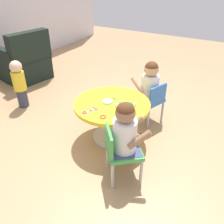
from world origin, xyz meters
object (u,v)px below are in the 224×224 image
at_px(rolling_pin, 126,104).
at_px(armchair_dark, 25,62).
at_px(seated_child_left, 125,129).
at_px(toddler_standing, 19,83).
at_px(craft_scissors, 93,110).
at_px(child_chair_right, 151,100).
at_px(seated_child_right, 150,82).
at_px(child_chair_left, 120,151).
at_px(craft_table, 112,112).

bearing_deg(rolling_pin, armchair_dark, 72.87).
relative_size(seated_child_left, toddler_standing, 0.76).
relative_size(rolling_pin, craft_scissors, 1.44).
xyz_separation_m(seated_child_left, rolling_pin, (0.45, 0.23, -0.04)).
height_order(seated_child_left, rolling_pin, seated_child_left).
distance_m(child_chair_right, seated_child_right, 0.23).
xyz_separation_m(child_chair_left, seated_child_right, (1.03, 0.16, 0.23)).
bearing_deg(seated_child_left, craft_scissors, 65.74).
bearing_deg(child_chair_right, child_chair_left, -173.12).
relative_size(seated_child_left, armchair_dark, 0.60).
bearing_deg(rolling_pin, craft_table, 92.32).
distance_m(child_chair_right, rolling_pin, 0.57).
height_order(child_chair_right, seated_child_right, seated_child_right).
xyz_separation_m(toddler_standing, rolling_pin, (0.00, -1.62, 0.13)).
xyz_separation_m(child_chair_right, craft_scissors, (-0.77, 0.33, 0.16)).
bearing_deg(armchair_dark, craft_scissors, -114.70).
distance_m(craft_table, rolling_pin, 0.22).
bearing_deg(seated_child_right, craft_scissors, 159.48).
bearing_deg(seated_child_left, seated_child_right, 10.74).
xyz_separation_m(armchair_dark, rolling_pin, (-0.71, -2.31, 0.18)).
distance_m(craft_table, armchair_dark, 2.26).
distance_m(craft_table, toddler_standing, 1.46).
distance_m(seated_child_left, craft_scissors, 0.53).
xyz_separation_m(child_chair_right, toddler_standing, (-0.54, 1.70, 0.05)).
bearing_deg(child_chair_left, craft_scissors, 61.70).
height_order(craft_table, child_chair_left, child_chair_left).
distance_m(child_chair_left, craft_scissors, 0.54).
xyz_separation_m(seated_child_left, seated_child_right, (1.00, 0.19, 0.00)).
relative_size(child_chair_left, armchair_dark, 0.63).
height_order(seated_child_left, toddler_standing, seated_child_left).
bearing_deg(seated_child_right, child_chair_right, -110.24).
distance_m(seated_child_right, armchair_dark, 2.36).
relative_size(child_chair_left, toddler_standing, 0.80).
bearing_deg(armchair_dark, seated_child_left, -114.61).
xyz_separation_m(seated_child_right, craft_scissors, (-0.78, 0.29, -0.06)).
distance_m(seated_child_left, toddler_standing, 1.91).
relative_size(seated_child_right, craft_scissors, 3.61).
xyz_separation_m(rolling_pin, craft_scissors, (-0.23, 0.25, -0.02)).
bearing_deg(seated_child_left, craft_table, 41.23).
xyz_separation_m(armchair_dark, craft_scissors, (-0.94, -2.05, 0.16)).
height_order(child_chair_left, seated_child_right, seated_child_right).
xyz_separation_m(craft_table, rolling_pin, (0.01, -0.16, 0.15)).
distance_m(craft_table, seated_child_left, 0.62).
distance_m(seated_child_left, seated_child_right, 1.02).
distance_m(seated_child_right, toddler_standing, 1.76).
bearing_deg(armchair_dark, seated_child_right, -93.95).
relative_size(craft_table, rolling_pin, 4.04).
xyz_separation_m(child_chair_left, craft_scissors, (0.24, 0.45, 0.16)).
relative_size(seated_child_left, craft_scissors, 3.61).
xyz_separation_m(craft_table, toddler_standing, (0.01, 1.46, 0.01)).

